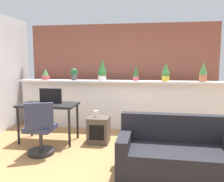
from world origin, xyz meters
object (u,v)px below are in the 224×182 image
object	(u,v)px
potted_plant_3	(136,73)
side_cube_shelf	(99,130)
potted_plant_1	(74,73)
potted_plant_0	(46,75)
potted_plant_4	(166,73)
tv_monitor	(51,96)
potted_plant_5	(203,72)
office_chair	(40,133)
vase_on_shelf	(96,114)
couch	(176,155)
potted_plant_2	(102,71)
desk	(48,108)

from	to	relation	value
potted_plant_3	side_cube_shelf	xyz separation A→B (m)	(-0.66, -0.98, -1.06)
side_cube_shelf	potted_plant_1	bearing A→B (deg)	129.04
potted_plant_0	potted_plant_4	world-z (taller)	potted_plant_4
potted_plant_3	tv_monitor	bearing A→B (deg)	-148.70
potted_plant_5	office_chair	bearing A→B (deg)	-149.91
office_chair	potted_plant_0	bearing A→B (deg)	111.06
tv_monitor	office_chair	xyz separation A→B (m)	(0.13, -0.75, -0.51)
potted_plant_3	vase_on_shelf	bearing A→B (deg)	-125.91
office_chair	couch	distance (m)	2.17
potted_plant_0	potted_plant_4	xyz separation A→B (m)	(2.81, -0.04, 0.07)
office_chair	side_cube_shelf	world-z (taller)	office_chair
tv_monitor	vase_on_shelf	world-z (taller)	tv_monitor
potted_plant_1	potted_plant_3	size ratio (longest dim) A/B	0.74
potted_plant_3	potted_plant_1	bearing A→B (deg)	-178.99
potted_plant_5	potted_plant_2	bearing A→B (deg)	179.61
potted_plant_0	couch	size ratio (longest dim) A/B	0.17
tv_monitor	couch	xyz separation A→B (m)	(2.26, -1.12, -0.61)
potted_plant_1	potted_plant_3	world-z (taller)	potted_plant_3
desk	couch	size ratio (longest dim) A/B	0.70
potted_plant_1	office_chair	distance (m)	1.94
potted_plant_4	side_cube_shelf	distance (m)	1.94
side_cube_shelf	potted_plant_0	bearing A→B (deg)	146.98
potted_plant_3	couch	distance (m)	2.43
desk	vase_on_shelf	bearing A→B (deg)	5.02
potted_plant_1	side_cube_shelf	world-z (taller)	potted_plant_1
potted_plant_4	potted_plant_5	distance (m)	0.79
potted_plant_0	office_chair	size ratio (longest dim) A/B	0.29
office_chair	couch	xyz separation A→B (m)	(2.13, -0.37, -0.11)
potted_plant_0	tv_monitor	size ratio (longest dim) A/B	0.59
potted_plant_1	vase_on_shelf	xyz separation A→B (m)	(0.73, -0.96, -0.73)
potted_plant_0	potted_plant_5	distance (m)	3.60
potted_plant_3	potted_plant_0	bearing A→B (deg)	-179.61
potted_plant_4	couch	distance (m)	2.30
potted_plant_3	potted_plant_5	distance (m)	1.45
potted_plant_4	potted_plant_5	xyz separation A→B (m)	(0.79, 0.02, 0.03)
desk	vase_on_shelf	distance (m)	0.93
potted_plant_2	side_cube_shelf	bearing A→B (deg)	-83.50
desk	vase_on_shelf	xyz separation A→B (m)	(0.93, 0.08, -0.10)
potted_plant_4	tv_monitor	bearing A→B (deg)	-157.76
potted_plant_1	office_chair	bearing A→B (deg)	-91.71
potted_plant_2	side_cube_shelf	world-z (taller)	potted_plant_2
potted_plant_2	potted_plant_5	bearing A→B (deg)	-0.39
potted_plant_4	office_chair	world-z (taller)	potted_plant_4
potted_plant_2	tv_monitor	size ratio (longest dim) A/B	1.10
potted_plant_0	vase_on_shelf	world-z (taller)	potted_plant_0
side_cube_shelf	couch	distance (m)	1.72
potted_plant_3	couch	bearing A→B (deg)	-72.98
side_cube_shelf	potted_plant_5	bearing A→B (deg)	24.23
potted_plant_3	couch	size ratio (longest dim) A/B	0.24
potted_plant_0	potted_plant_4	size ratio (longest dim) A/B	0.63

